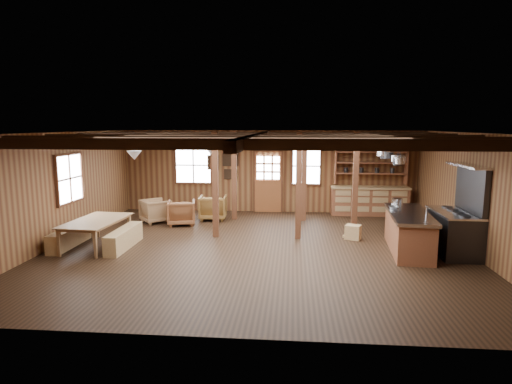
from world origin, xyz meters
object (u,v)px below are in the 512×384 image
(commercial_range, at_px, (456,226))
(dining_table, at_px, (98,234))
(kitchen_island, at_px, (408,232))
(armchair_a, at_px, (213,208))
(armchair_b, at_px, (181,213))
(armchair_c, at_px, (156,211))

(commercial_range, height_order, dining_table, commercial_range)
(kitchen_island, relative_size, armchair_a, 3.05)
(armchair_b, height_order, armchair_c, armchair_b)
(kitchen_island, distance_m, armchair_a, 6.07)
(dining_table, height_order, armchair_b, armchair_b)
(commercial_range, relative_size, dining_table, 1.08)
(commercial_range, relative_size, armchair_c, 2.63)
(kitchen_island, distance_m, armchair_c, 7.38)
(dining_table, distance_m, armchair_c, 2.83)
(commercial_range, distance_m, armchair_a, 7.05)
(kitchen_island, height_order, armchair_b, kitchen_island)
(dining_table, xyz_separation_m, armchair_a, (2.23, 3.32, 0.04))
(commercial_range, xyz_separation_m, dining_table, (-8.55, -0.20, -0.32))
(armchair_a, relative_size, armchair_c, 1.06)
(commercial_range, bearing_deg, armchair_c, 162.13)
(dining_table, bearing_deg, armchair_b, -25.68)
(armchair_b, relative_size, armchair_c, 1.03)
(kitchen_island, xyz_separation_m, armchair_a, (-5.27, 3.00, -0.09))
(kitchen_island, bearing_deg, armchair_a, 155.72)
(dining_table, relative_size, armchair_b, 2.37)
(kitchen_island, height_order, armchair_c, kitchen_island)
(commercial_range, bearing_deg, armchair_a, 153.72)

